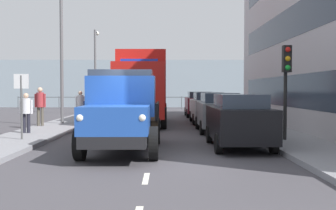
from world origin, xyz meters
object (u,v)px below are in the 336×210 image
at_px(pedestrian_strolling, 26,110).
at_px(car_maroon_kerbside_3, 199,104).
at_px(car_navy_oppositeside_0, 107,107).
at_px(pedestrian_in_dark_coat, 80,104).
at_px(truck_vintage_blue, 122,113).
at_px(street_sign, 21,95).
at_px(traffic_light_near, 286,72).
at_px(car_white_kerbside_2, 207,107).
at_px(lorry_cargo_red, 143,86).
at_px(lamp_post_promenade, 62,43).
at_px(pedestrian_couple_a, 40,103).
at_px(car_black_kerbside_near, 239,120).
at_px(lamp_post_far, 96,63).
at_px(car_grey_kerbside_1, 218,112).

bearing_deg(pedestrian_strolling, car_maroon_kerbside_3, -123.20).
height_order(car_navy_oppositeside_0, pedestrian_in_dark_coat, pedestrian_in_dark_coat).
distance_m(truck_vintage_blue, street_sign, 4.27).
distance_m(car_maroon_kerbside_3, traffic_light_near, 14.56).
height_order(truck_vintage_blue, car_white_kerbside_2, truck_vintage_blue).
height_order(truck_vintage_blue, lorry_cargo_red, lorry_cargo_red).
relative_size(pedestrian_strolling, lamp_post_promenade, 0.23).
relative_size(car_white_kerbside_2, pedestrian_couple_a, 2.32).
height_order(car_navy_oppositeside_0, pedestrian_strolling, pedestrian_strolling).
xyz_separation_m(car_white_kerbside_2, car_navy_oppositeside_0, (5.49, 0.51, -0.00)).
bearing_deg(truck_vintage_blue, street_sign, -29.85).
bearing_deg(truck_vintage_blue, car_black_kerbside_near, -164.63).
height_order(car_white_kerbside_2, pedestrian_strolling, pedestrian_strolling).
xyz_separation_m(car_maroon_kerbside_3, traffic_light_near, (-1.76, 14.36, 1.58)).
bearing_deg(pedestrian_in_dark_coat, pedestrian_strolling, 80.29).
bearing_deg(lamp_post_far, car_navy_oppositeside_0, 103.51).
distance_m(traffic_light_near, street_sign, 9.08).
xyz_separation_m(pedestrian_strolling, traffic_light_near, (-9.61, 2.37, 1.40)).
bearing_deg(pedestrian_couple_a, car_navy_oppositeside_0, -134.37).
bearing_deg(car_navy_oppositeside_0, car_maroon_kerbside_3, -132.47).
bearing_deg(traffic_light_near, car_navy_oppositeside_0, -49.12).
distance_m(lorry_cargo_red, pedestrian_couple_a, 5.51).
height_order(car_black_kerbside_near, car_grey_kerbside_1, same).
height_order(truck_vintage_blue, car_black_kerbside_near, truck_vintage_blue).
xyz_separation_m(lorry_cargo_red, car_grey_kerbside_1, (-3.57, 4.17, -1.18)).
bearing_deg(truck_vintage_blue, pedestrian_couple_a, -57.83).
bearing_deg(pedestrian_strolling, lamp_post_promenade, -93.08).
height_order(car_navy_oppositeside_0, lamp_post_far, lamp_post_far).
xyz_separation_m(pedestrian_strolling, lamp_post_promenade, (-0.26, -4.79, 3.19)).
bearing_deg(car_black_kerbside_near, traffic_light_near, -154.08).
relative_size(lorry_cargo_red, car_grey_kerbside_1, 2.10).
distance_m(truck_vintage_blue, pedestrian_strolling, 5.97).
bearing_deg(car_white_kerbside_2, lorry_cargo_red, 9.12).
height_order(car_black_kerbside_near, lamp_post_promenade, lamp_post_promenade).
height_order(pedestrian_strolling, lamp_post_promenade, lamp_post_promenade).
xyz_separation_m(pedestrian_couple_a, traffic_light_near, (-10.01, 5.54, 1.24)).
distance_m(truck_vintage_blue, car_black_kerbside_near, 3.76).
relative_size(car_grey_kerbside_1, car_white_kerbside_2, 0.92).
bearing_deg(car_black_kerbside_near, pedestrian_strolling, -22.30).
relative_size(car_black_kerbside_near, car_maroon_kerbside_3, 0.97).
xyz_separation_m(lamp_post_promenade, street_sign, (-0.30, 6.89, -2.58)).
distance_m(car_white_kerbside_2, car_maroon_kerbside_3, 5.48).
relative_size(lamp_post_promenade, street_sign, 3.09).
bearing_deg(car_navy_oppositeside_0, lamp_post_far, -76.49).
height_order(truck_vintage_blue, pedestrian_couple_a, truck_vintage_blue).
bearing_deg(traffic_light_near, truck_vintage_blue, 18.98).
bearing_deg(traffic_light_near, car_grey_kerbside_1, -67.01).
relative_size(car_white_kerbside_2, traffic_light_near, 1.32).
height_order(car_maroon_kerbside_3, pedestrian_couple_a, pedestrian_couple_a).
bearing_deg(lamp_post_promenade, pedestrian_strolling, 86.92).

